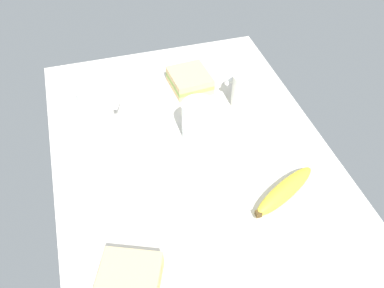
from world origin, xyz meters
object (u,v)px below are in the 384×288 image
(sandwich_main, at_px, (190,80))
(paper_napkin, at_px, (199,223))
(sandwich_side, at_px, (128,285))
(glass_of_milk, at_px, (198,121))
(banana, at_px, (285,191))
(coffee_mug_black, at_px, (247,90))
(coffee_mug_milky, at_px, (95,103))

(sandwich_main, bearing_deg, paper_napkin, 166.38)
(sandwich_side, xyz_separation_m, glass_of_milk, (0.35, -0.23, 0.02))
(sandwich_main, height_order, banana, sandwich_main)
(coffee_mug_black, xyz_separation_m, banana, (-0.31, 0.03, -0.03))
(glass_of_milk, bearing_deg, coffee_mug_black, -63.01)
(sandwich_side, height_order, banana, sandwich_side)
(sandwich_main, bearing_deg, banana, -168.39)
(coffee_mug_milky, height_order, sandwich_main, coffee_mug_milky)
(banana, bearing_deg, coffee_mug_black, -6.23)
(sandwich_main, relative_size, sandwich_side, 0.80)
(banana, bearing_deg, glass_of_milk, 27.56)
(coffee_mug_milky, xyz_separation_m, sandwich_side, (-0.49, 0.01, -0.02))
(banana, bearing_deg, sandwich_main, 11.61)
(glass_of_milk, bearing_deg, coffee_mug_milky, 58.91)
(sandwich_side, bearing_deg, glass_of_milk, -33.69)
(coffee_mug_milky, bearing_deg, coffee_mug_black, -98.74)
(sandwich_main, xyz_separation_m, glass_of_milk, (-0.19, 0.03, 0.02))
(coffee_mug_milky, relative_size, banana, 0.60)
(glass_of_milk, relative_size, paper_napkin, 0.75)
(coffee_mug_black, bearing_deg, banana, 173.77)
(sandwich_side, distance_m, glass_of_milk, 0.42)
(coffee_mug_milky, relative_size, sandwich_main, 0.88)
(coffee_mug_black, bearing_deg, coffee_mug_milky, 81.26)
(coffee_mug_milky, height_order, paper_napkin, coffee_mug_milky)
(coffee_mug_black, distance_m, coffee_mug_milky, 0.39)
(coffee_mug_black, height_order, paper_napkin, coffee_mug_black)
(coffee_mug_milky, distance_m, sandwich_side, 0.49)
(glass_of_milk, bearing_deg, paper_napkin, 163.49)
(glass_of_milk, distance_m, banana, 0.26)
(coffee_mug_black, distance_m, sandwich_side, 0.58)
(coffee_mug_black, relative_size, banana, 0.56)
(coffee_mug_milky, relative_size, sandwich_side, 0.71)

